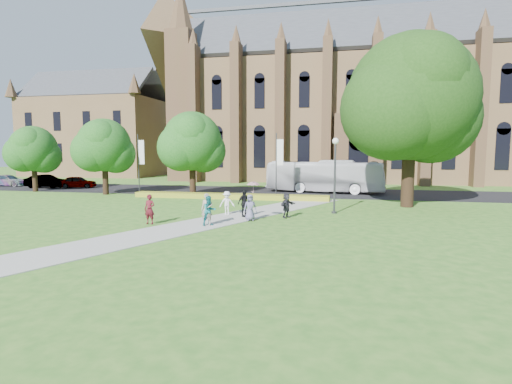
% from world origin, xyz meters
% --- Properties ---
extents(ground, '(160.00, 160.00, 0.00)m').
position_xyz_m(ground, '(0.00, 0.00, 0.00)').
color(ground, '#2D691F').
rests_on(ground, ground).
extents(road, '(160.00, 10.00, 0.02)m').
position_xyz_m(road, '(0.00, 20.00, 0.01)').
color(road, black).
rests_on(road, ground).
extents(footpath, '(15.58, 28.54, 0.04)m').
position_xyz_m(footpath, '(0.00, 1.00, 0.02)').
color(footpath, '#B2B2A8').
rests_on(footpath, ground).
extents(flower_hedge, '(18.00, 1.40, 0.45)m').
position_xyz_m(flower_hedge, '(-2.00, 13.20, 0.23)').
color(flower_hedge, gold).
rests_on(flower_hedge, ground).
extents(cathedral, '(52.60, 18.25, 28.00)m').
position_xyz_m(cathedral, '(10.00, 39.73, 12.98)').
color(cathedral, brown).
rests_on(cathedral, ground).
extents(building_west, '(22.00, 14.00, 18.30)m').
position_xyz_m(building_west, '(-34.00, 42.00, 9.21)').
color(building_west, brown).
rests_on(building_west, ground).
extents(streetlamp, '(0.44, 0.44, 5.24)m').
position_xyz_m(streetlamp, '(7.50, 6.50, 3.30)').
color(streetlamp, '#38383D').
rests_on(streetlamp, ground).
extents(large_tree, '(9.60, 9.60, 13.20)m').
position_xyz_m(large_tree, '(13.00, 11.00, 8.37)').
color(large_tree, '#332114').
rests_on(large_tree, ground).
extents(street_tree_0, '(5.20, 5.20, 7.50)m').
position_xyz_m(street_tree_0, '(-15.00, 14.00, 4.87)').
color(street_tree_0, '#332114').
rests_on(street_tree_0, ground).
extents(street_tree_1, '(5.60, 5.60, 8.05)m').
position_xyz_m(street_tree_1, '(-6.00, 14.50, 5.22)').
color(street_tree_1, '#332114').
rests_on(street_tree_1, ground).
extents(street_tree_2, '(4.80, 4.80, 6.95)m').
position_xyz_m(street_tree_2, '(-24.00, 15.00, 4.53)').
color(street_tree_2, '#332114').
rests_on(street_tree_2, ground).
extents(banner_pole_0, '(0.70, 0.10, 6.00)m').
position_xyz_m(banner_pole_0, '(2.11, 15.20, 3.39)').
color(banner_pole_0, '#38383D').
rests_on(banner_pole_0, ground).
extents(banner_pole_1, '(0.70, 0.10, 6.00)m').
position_xyz_m(banner_pole_1, '(-11.89, 15.20, 3.39)').
color(banner_pole_1, '#38383D').
rests_on(banner_pole_1, ground).
extents(tour_coach, '(12.35, 4.34, 3.37)m').
position_xyz_m(tour_coach, '(6.31, 20.28, 1.70)').
color(tour_coach, silver).
rests_on(tour_coach, road).
extents(car_0, '(4.36, 2.69, 1.39)m').
position_xyz_m(car_0, '(-22.08, 19.40, 0.71)').
color(car_0, gray).
rests_on(car_0, road).
extents(car_1, '(4.76, 1.94, 1.54)m').
position_xyz_m(car_1, '(-25.67, 18.62, 0.79)').
color(car_1, gray).
rests_on(car_1, road).
extents(car_2, '(4.79, 2.27, 1.35)m').
position_xyz_m(car_2, '(-32.14, 19.93, 0.69)').
color(car_2, gray).
rests_on(car_2, road).
extents(pedestrian_0, '(0.65, 0.44, 1.75)m').
position_xyz_m(pedestrian_0, '(-3.15, -0.02, 0.92)').
color(pedestrian_0, '#56131D').
rests_on(pedestrian_0, footpath).
extents(pedestrian_1, '(1.05, 1.06, 1.72)m').
position_xyz_m(pedestrian_1, '(0.49, 0.20, 0.90)').
color(pedestrian_1, '#16696E').
rests_on(pedestrian_1, footpath).
extents(pedestrian_2, '(1.17, 0.94, 1.58)m').
position_xyz_m(pedestrian_2, '(0.37, 4.28, 0.83)').
color(pedestrian_2, silver).
rests_on(pedestrian_2, footpath).
extents(pedestrian_3, '(0.96, 1.11, 1.79)m').
position_xyz_m(pedestrian_3, '(1.73, 3.63, 0.94)').
color(pedestrian_3, black).
rests_on(pedestrian_3, footpath).
extents(pedestrian_4, '(0.93, 0.79, 1.62)m').
position_xyz_m(pedestrian_4, '(2.42, 2.37, 0.85)').
color(pedestrian_4, slate).
rests_on(pedestrian_4, footpath).
extents(pedestrian_5, '(1.11, 1.54, 1.61)m').
position_xyz_m(pedestrian_5, '(4.50, 3.89, 0.84)').
color(pedestrian_5, '#292830').
rests_on(pedestrian_5, footpath).
extents(pedestrian_6, '(0.71, 0.49, 1.87)m').
position_xyz_m(pedestrian_6, '(0.33, 0.24, 0.97)').
color(pedestrian_6, gray).
rests_on(pedestrian_6, footpath).
extents(parasol, '(1.05, 1.05, 0.71)m').
position_xyz_m(parasol, '(2.60, 2.47, 2.02)').
color(parasol, '#D29A94').
rests_on(parasol, pedestrian_4).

